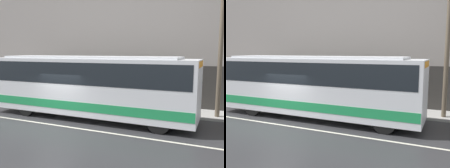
# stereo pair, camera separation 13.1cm
# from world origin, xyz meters

# --- Properties ---
(ground_plane) EXTENTS (60.00, 60.00, 0.00)m
(ground_plane) POSITION_xyz_m (0.00, 0.00, 0.00)
(ground_plane) COLOR #2D2D30
(sidewalk) EXTENTS (60.00, 2.21, 0.13)m
(sidewalk) POSITION_xyz_m (0.00, 5.11, 0.07)
(sidewalk) COLOR #A09E99
(sidewalk) RESTS_ON ground_plane
(building_facade) EXTENTS (60.00, 0.35, 13.72)m
(building_facade) POSITION_xyz_m (0.00, 6.36, 6.65)
(building_facade) COLOR gray
(building_facade) RESTS_ON ground_plane
(lane_stripe) EXTENTS (54.00, 0.14, 0.01)m
(lane_stripe) POSITION_xyz_m (0.00, 0.00, 0.00)
(lane_stripe) COLOR beige
(lane_stripe) RESTS_ON ground_plane
(transit_bus) EXTENTS (11.71, 2.54, 3.43)m
(transit_bus) POSITION_xyz_m (0.95, 1.96, 1.93)
(transit_bus) COLOR silver
(transit_bus) RESTS_ON ground_plane
(utility_pole_near) EXTENTS (0.24, 0.24, 7.88)m
(utility_pole_near) POSITION_xyz_m (7.54, 4.61, 4.07)
(utility_pole_near) COLOR brown
(utility_pole_near) RESTS_ON sidewalk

